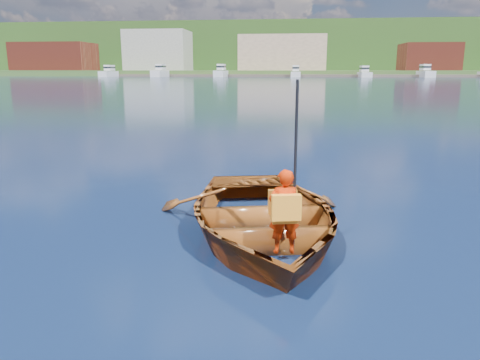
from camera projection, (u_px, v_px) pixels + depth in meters
The scene contains 8 objects.
ground at pixel (315, 221), 7.09m from camera, with size 600.00×600.00×0.00m.
rowboat at pixel (261, 216), 6.43m from camera, with size 3.76×4.68×0.86m.
child_paddler at pixel (284, 210), 5.49m from camera, with size 0.42×0.40×2.03m.
shoreline at pixel (296, 53), 233.48m from camera, with size 400.00×140.00×22.00m.
dock at pixel (307, 76), 149.72m from camera, with size 159.97×13.18×0.80m.
waterfront_buildings at pixel (275, 54), 165.70m from camera, with size 202.00×16.00×14.00m.
marina_yachts at pixel (325, 73), 144.34m from camera, with size 142.80×11.90×4.33m.
hillside_trees at pixel (288, 37), 234.74m from camera, with size 292.91×65.41×23.04m.
Camera 1 is at (-0.36, -6.84, 2.24)m, focal length 35.00 mm.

